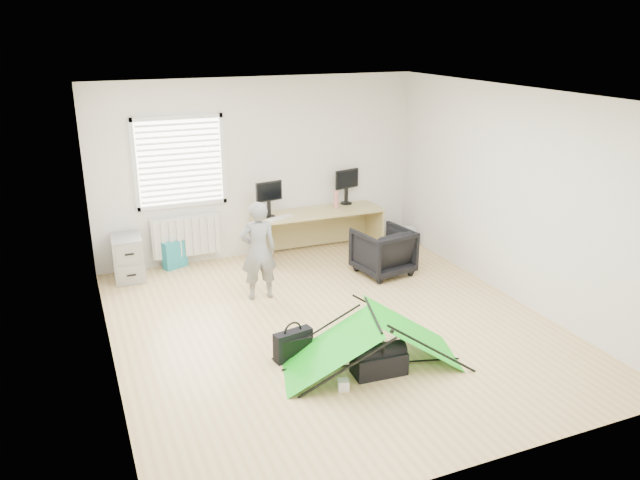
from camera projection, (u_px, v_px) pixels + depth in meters
name	position (u px, v px, depth m)	size (l,w,h in m)	color
ground	(333.00, 325.00, 7.45)	(5.50, 5.50, 0.00)	tan
back_wall	(260.00, 168.00, 9.41)	(5.00, 0.02, 2.70)	silver
window	(180.00, 162.00, 8.87)	(1.20, 0.06, 1.20)	silver
radiator	(186.00, 236.00, 9.19)	(1.00, 0.12, 0.60)	silver
desk	(318.00, 232.00, 9.71)	(2.00, 0.64, 0.68)	tan
filing_cabinet	(128.00, 258.00, 8.72)	(0.40, 0.54, 0.63)	#929597
monitor_left	(269.00, 204.00, 9.25)	(0.42, 0.09, 0.40)	black
monitor_right	(346.00, 191.00, 9.93)	(0.43, 0.09, 0.41)	black
keyboard	(280.00, 218.00, 9.24)	(0.42, 0.14, 0.02)	beige
thermos	(336.00, 200.00, 9.73)	(0.08, 0.08, 0.27)	#C97570
office_chair	(383.00, 251.00, 8.91)	(0.72, 0.74, 0.67)	black
person	(258.00, 251.00, 7.99)	(0.48, 0.31, 1.31)	slate
kite	(372.00, 340.00, 6.47)	(1.90, 0.83, 0.59)	#11BA15
storage_crate	(401.00, 236.00, 10.20)	(0.45, 0.32, 0.25)	silver
tote_bag	(174.00, 254.00, 9.16)	(0.35, 0.15, 0.41)	teal
laptop_bag	(293.00, 345.00, 6.66)	(0.43, 0.13, 0.32)	black
white_box	(343.00, 385.00, 6.11)	(0.11, 0.11, 0.11)	silver
duffel_bag	(379.00, 363.00, 6.38)	(0.54, 0.28, 0.24)	black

